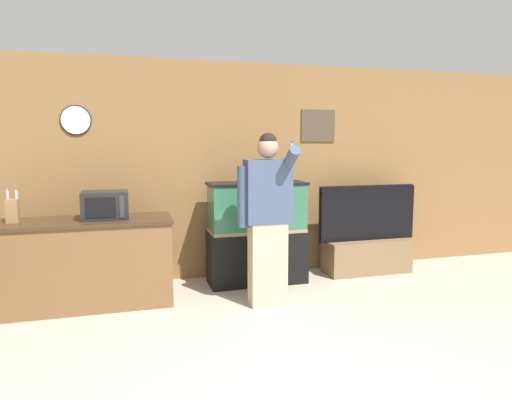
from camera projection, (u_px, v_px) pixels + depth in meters
name	position (u px, v px, depth m)	size (l,w,h in m)	color
wall_back_paneled	(226.00, 171.00, 5.56)	(10.00, 0.08, 2.60)	olive
counter_island	(85.00, 263.00, 4.58)	(1.73, 0.65, 0.88)	brown
microwave	(105.00, 205.00, 4.57)	(0.45, 0.35, 0.28)	black
knife_block	(12.00, 211.00, 4.34)	(0.11, 0.10, 0.32)	olive
aquarium_on_stand	(257.00, 233.00, 5.33)	(1.14, 0.45, 1.19)	black
tv_on_stand	(367.00, 247.00, 5.79)	(1.31, 0.40, 1.11)	brown
person_standing	(267.00, 217.00, 4.55)	(0.55, 0.41, 1.74)	#BCAD89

